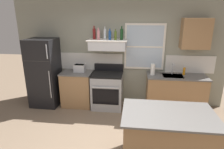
# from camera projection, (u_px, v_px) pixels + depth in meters

# --- Properties ---
(back_wall) EXTENTS (5.40, 0.11, 2.70)m
(back_wall) POSITION_uv_depth(u_px,v_px,m) (120.00, 54.00, 4.98)
(back_wall) COLOR gray
(back_wall) RESTS_ON ground_plane
(refrigerator) EXTENTS (0.70, 0.72, 1.75)m
(refrigerator) POSITION_uv_depth(u_px,v_px,m) (44.00, 73.00, 4.98)
(refrigerator) COLOR black
(refrigerator) RESTS_ON ground_plane
(counter_left_of_stove) EXTENTS (0.79, 0.63, 0.91)m
(counter_left_of_stove) POSITION_uv_depth(u_px,v_px,m) (78.00, 88.00, 5.06)
(counter_left_of_stove) COLOR #9E754C
(counter_left_of_stove) RESTS_ON ground_plane
(toaster) EXTENTS (0.30, 0.20, 0.19)m
(toaster) POSITION_uv_depth(u_px,v_px,m) (80.00, 68.00, 4.93)
(toaster) COLOR silver
(toaster) RESTS_ON counter_left_of_stove
(stove_range) EXTENTS (0.76, 0.69, 1.09)m
(stove_range) POSITION_uv_depth(u_px,v_px,m) (107.00, 90.00, 4.93)
(stove_range) COLOR #9EA0A5
(stove_range) RESTS_ON ground_plane
(range_hood_shelf) EXTENTS (0.96, 0.52, 0.24)m
(range_hood_shelf) POSITION_uv_depth(u_px,v_px,m) (108.00, 44.00, 4.68)
(range_hood_shelf) COLOR silver
(bottle_red_label_wine) EXTENTS (0.07, 0.07, 0.31)m
(bottle_red_label_wine) POSITION_uv_depth(u_px,v_px,m) (94.00, 34.00, 4.68)
(bottle_red_label_wine) COLOR maroon
(bottle_red_label_wine) RESTS_ON range_hood_shelf
(bottle_rose_pink) EXTENTS (0.07, 0.07, 0.28)m
(bottle_rose_pink) POSITION_uv_depth(u_px,v_px,m) (98.00, 35.00, 4.58)
(bottle_rose_pink) COLOR #C67F84
(bottle_rose_pink) RESTS_ON range_hood_shelf
(bottle_clear_tall) EXTENTS (0.06, 0.06, 0.30)m
(bottle_clear_tall) POSITION_uv_depth(u_px,v_px,m) (105.00, 34.00, 4.64)
(bottle_clear_tall) COLOR silver
(bottle_clear_tall) RESTS_ON range_hood_shelf
(bottle_blue_liqueur) EXTENTS (0.07, 0.07, 0.26)m
(bottle_blue_liqueur) POSITION_uv_depth(u_px,v_px,m) (110.00, 35.00, 4.58)
(bottle_blue_liqueur) COLOR #1E478C
(bottle_blue_liqueur) RESTS_ON range_hood_shelf
(bottle_olive_oil_square) EXTENTS (0.06, 0.06, 0.25)m
(bottle_olive_oil_square) POSITION_uv_depth(u_px,v_px,m) (115.00, 35.00, 4.54)
(bottle_olive_oil_square) COLOR #4C601E
(bottle_olive_oil_square) RESTS_ON range_hood_shelf
(bottle_dark_green_wine) EXTENTS (0.07, 0.07, 0.32)m
(bottle_dark_green_wine) POSITION_uv_depth(u_px,v_px,m) (122.00, 34.00, 4.53)
(bottle_dark_green_wine) COLOR #143819
(bottle_dark_green_wine) RESTS_ON range_hood_shelf
(counter_right_with_sink) EXTENTS (1.43, 0.63, 0.91)m
(counter_right_with_sink) POSITION_uv_depth(u_px,v_px,m) (175.00, 93.00, 4.77)
(counter_right_with_sink) COLOR #9E754C
(counter_right_with_sink) RESTS_ON ground_plane
(sink_faucet) EXTENTS (0.03, 0.17, 0.28)m
(sink_faucet) POSITION_uv_depth(u_px,v_px,m) (173.00, 67.00, 4.69)
(sink_faucet) COLOR silver
(sink_faucet) RESTS_ON counter_right_with_sink
(paper_towel_roll) EXTENTS (0.11, 0.11, 0.27)m
(paper_towel_roll) POSITION_uv_depth(u_px,v_px,m) (153.00, 69.00, 4.67)
(paper_towel_roll) COLOR white
(paper_towel_roll) RESTS_ON counter_right_with_sink
(dish_soap_bottle) EXTENTS (0.06, 0.06, 0.18)m
(dish_soap_bottle) POSITION_uv_depth(u_px,v_px,m) (184.00, 71.00, 4.69)
(dish_soap_bottle) COLOR orange
(dish_soap_bottle) RESTS_ON counter_right_with_sink
(kitchen_island) EXTENTS (1.40, 0.90, 0.91)m
(kitchen_island) POSITION_uv_depth(u_px,v_px,m) (166.00, 139.00, 3.01)
(kitchen_island) COLOR #9E754C
(kitchen_island) RESTS_ON ground_plane
(upper_cabinet_right) EXTENTS (0.64, 0.32, 0.70)m
(upper_cabinet_right) POSITION_uv_depth(u_px,v_px,m) (196.00, 34.00, 4.43)
(upper_cabinet_right) COLOR #9E754C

